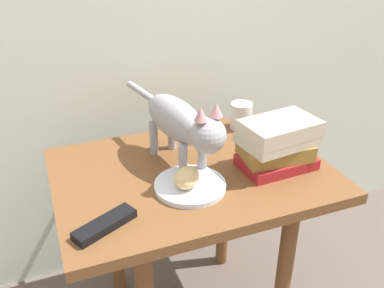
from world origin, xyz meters
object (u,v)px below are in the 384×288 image
object	(u,v)px
tv_remote	(105,225)
candle_jar	(241,117)
side_table	(192,197)
plate	(190,186)
cat	(181,123)
book_stack	(277,144)
bread_roll	(187,178)

from	to	relation	value
tv_remote	candle_jar	bearing A→B (deg)	7.86
side_table	plate	bearing A→B (deg)	-114.48
cat	book_stack	world-z (taller)	cat
cat	bread_roll	bearing A→B (deg)	-104.25
book_stack	tv_remote	world-z (taller)	book_stack
plate	cat	size ratio (longest dim) A/B	0.39
bread_roll	book_stack	bearing A→B (deg)	4.44
tv_remote	plate	bearing A→B (deg)	-7.30
book_stack	bread_roll	bearing A→B (deg)	-175.56
tv_remote	cat	bearing A→B (deg)	10.67
book_stack	candle_jar	distance (m)	0.26
side_table	candle_jar	xyz separation A→B (m)	(0.24, 0.19, 0.13)
book_stack	tv_remote	bearing A→B (deg)	-169.33
cat	tv_remote	xyz separation A→B (m)	(-0.25, -0.19, -0.12)
side_table	cat	size ratio (longest dim) A/B	1.56
candle_jar	book_stack	bearing A→B (deg)	-95.10
bread_roll	cat	bearing A→B (deg)	75.75
candle_jar	side_table	bearing A→B (deg)	-142.53
cat	candle_jar	bearing A→B (deg)	31.13
side_table	candle_jar	bearing A→B (deg)	37.47
tv_remote	book_stack	bearing A→B (deg)	-15.46
side_table	bread_roll	size ratio (longest dim) A/B	9.24
plate	bread_roll	world-z (taller)	bread_roll
side_table	tv_remote	size ratio (longest dim) A/B	4.93
bread_roll	book_stack	size ratio (longest dim) A/B	0.37
side_table	cat	bearing A→B (deg)	123.58
bread_roll	tv_remote	xyz separation A→B (m)	(-0.22, -0.07, -0.03)
cat	book_stack	bearing A→B (deg)	-21.75
bread_roll	book_stack	xyz separation A→B (m)	(0.27, 0.02, 0.03)
side_table	cat	distance (m)	0.23
book_stack	tv_remote	size ratio (longest dim) A/B	1.43
side_table	bread_roll	distance (m)	0.16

